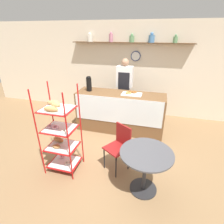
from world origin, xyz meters
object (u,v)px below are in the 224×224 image
object	(u,v)px
person_worker	(124,88)
pastry_rack	(59,132)
cafe_chair	(120,143)
coffee_carafe	(89,84)
cafe_table	(146,162)
donut_tray_counter	(131,93)

from	to	relation	value
person_worker	pastry_rack	bearing A→B (deg)	-106.68
pastry_rack	cafe_chair	size ratio (longest dim) A/B	1.85
pastry_rack	person_worker	world-z (taller)	person_worker
cafe_chair	coffee_carafe	size ratio (longest dim) A/B	2.31
person_worker	cafe_chair	xyz separation A→B (m)	(0.34, -2.00, -0.43)
person_worker	cafe_chair	bearing A→B (deg)	-80.32
pastry_rack	person_worker	size ratio (longest dim) A/B	0.92
cafe_table	donut_tray_counter	distance (m)	2.00
cafe_chair	coffee_carafe	distance (m)	1.92
donut_tray_counter	person_worker	bearing A→B (deg)	116.05
pastry_rack	cafe_table	xyz separation A→B (m)	(1.54, -0.12, -0.21)
pastry_rack	coffee_carafe	world-z (taller)	pastry_rack
cafe_table	cafe_chair	size ratio (longest dim) A/B	0.93
pastry_rack	cafe_table	bearing A→B (deg)	-4.59
cafe_chair	coffee_carafe	world-z (taller)	coffee_carafe
coffee_carafe	donut_tray_counter	bearing A→B (deg)	2.03
person_worker	coffee_carafe	distance (m)	1.03
person_worker	coffee_carafe	bearing A→B (deg)	-142.52
cafe_table	coffee_carafe	world-z (taller)	coffee_carafe
donut_tray_counter	cafe_chair	bearing A→B (deg)	-87.51
pastry_rack	donut_tray_counter	size ratio (longest dim) A/B	3.35
cafe_table	donut_tray_counter	world-z (taller)	donut_tray_counter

